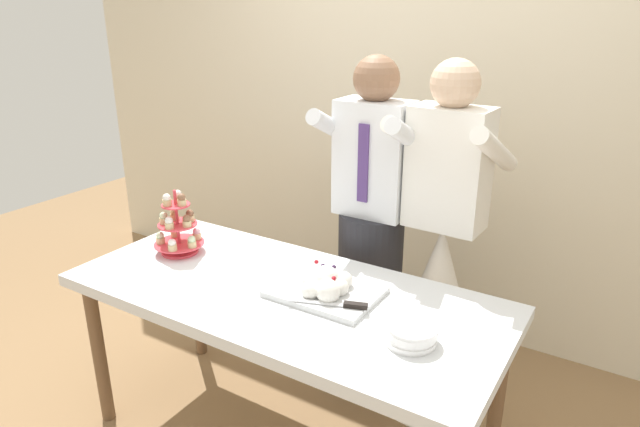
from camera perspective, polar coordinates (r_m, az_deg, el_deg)
name	(u,v)px	position (r m, az deg, el deg)	size (l,w,h in m)	color
rear_wall	(424,83)	(3.28, 10.58, 12.96)	(5.20, 0.10, 2.90)	beige
dessert_table	(284,306)	(2.33, -3.72, -9.39)	(1.80, 0.80, 0.78)	silver
cupcake_stand	(178,229)	(2.66, -14.27, -1.52)	(0.23, 0.23, 0.31)	#D83F4C
main_cake_tray	(325,286)	(2.23, 0.53, -7.42)	(0.43, 0.32, 0.13)	silver
plate_stack	(411,334)	(1.97, 9.28, -12.00)	(0.18, 0.18, 0.07)	white
person_groom	(371,246)	(2.77, 5.19, -3.31)	(0.46, 0.49, 1.66)	#232328
person_bride	(438,292)	(2.73, 11.94, -7.84)	(0.56, 0.56, 1.66)	white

